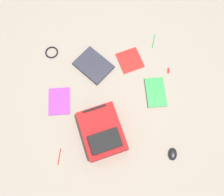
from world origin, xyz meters
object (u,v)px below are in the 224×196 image
(usb_stick, at_px, (168,71))
(backpack, at_px, (102,132))
(book_red, at_px, (130,60))
(cable_coil, at_px, (52,52))
(book_blue, at_px, (59,101))
(book_comic, at_px, (156,92))
(pen_blue, at_px, (154,41))
(pen_black, at_px, (59,157))
(laptop, at_px, (93,65))
(computer_mouse, at_px, (173,154))

(usb_stick, bearing_deg, backpack, -137.17)
(book_red, height_order, cable_coil, book_red)
(book_blue, bearing_deg, book_red, 30.75)
(book_comic, relative_size, book_blue, 1.11)
(pen_blue, bearing_deg, book_comic, -92.63)
(book_blue, bearing_deg, backpack, -38.02)
(book_blue, height_order, pen_black, book_blue)
(book_blue, relative_size, usb_stick, 5.03)
(laptop, xyz_separation_m, computer_mouse, (0.65, -0.82, 0.00))
(laptop, bearing_deg, book_comic, -26.46)
(computer_mouse, relative_size, pen_blue, 0.69)
(pen_black, relative_size, pen_blue, 0.93)
(pen_black, bearing_deg, backpack, 26.55)
(backpack, bearing_deg, laptop, 96.98)
(laptop, xyz_separation_m, pen_blue, (0.58, 0.25, -0.01))
(book_blue, bearing_deg, pen_black, -87.53)
(pen_black, height_order, usb_stick, pen_black)
(laptop, xyz_separation_m, book_blue, (-0.30, -0.34, -0.01))
(book_red, distance_m, pen_blue, 0.31)
(laptop, relative_size, usb_stick, 7.80)
(computer_mouse, relative_size, usb_stick, 1.96)
(computer_mouse, height_order, usb_stick, computer_mouse)
(cable_coil, bearing_deg, pen_black, -83.13)
(computer_mouse, distance_m, pen_blue, 1.07)
(book_comic, relative_size, cable_coil, 2.30)
(book_red, xyz_separation_m, pen_black, (-0.63, -0.86, -0.00))
(laptop, height_order, cable_coil, laptop)
(pen_black, bearing_deg, computer_mouse, -0.16)
(cable_coil, relative_size, usb_stick, 2.41)
(book_comic, relative_size, usb_stick, 5.56)
(book_red, bearing_deg, book_blue, -149.25)
(cable_coil, bearing_deg, laptop, -20.57)
(backpack, xyz_separation_m, pen_blue, (0.50, 0.89, -0.07))
(backpack, relative_size, laptop, 1.21)
(book_comic, distance_m, pen_blue, 0.53)
(laptop, bearing_deg, backpack, -83.02)
(book_comic, height_order, book_blue, book_comic)
(cable_coil, relative_size, pen_black, 0.91)
(computer_mouse, xyz_separation_m, cable_coil, (-1.05, 0.97, -0.01))
(computer_mouse, relative_size, pen_black, 0.74)
(book_red, xyz_separation_m, pen_blue, (0.24, 0.21, -0.00))
(cable_coil, height_order, usb_stick, cable_coil)
(book_blue, height_order, usb_stick, book_blue)
(cable_coil, distance_m, pen_blue, 0.98)
(book_red, relative_size, pen_blue, 1.91)
(backpack, distance_m, usb_stick, 0.84)
(backpack, xyz_separation_m, laptop, (-0.08, 0.64, -0.06))
(computer_mouse, xyz_separation_m, pen_blue, (-0.07, 1.07, -0.01))
(laptop, bearing_deg, book_red, 7.57)
(backpack, height_order, book_comic, backpack)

